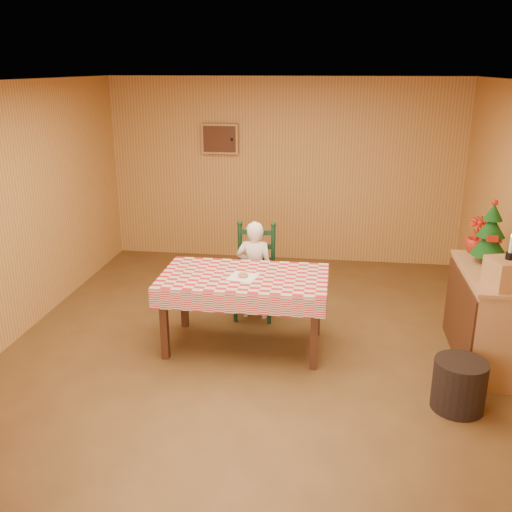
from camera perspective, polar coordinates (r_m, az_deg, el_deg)
The scene contains 13 objects.
ground at distance 5.80m, azimuth -0.28°, elevation -9.56°, with size 6.00×6.00×0.00m, color brown.
cabin_walls at distance 5.72m, azimuth 0.45°, elevation 9.40°, with size 5.10×6.05×2.65m.
dining_table at distance 5.64m, azimuth -1.22°, elevation -2.72°, with size 1.66×0.96×0.77m.
ladder_chair at distance 6.44m, azimuth -0.09°, elevation -1.73°, with size 0.44×0.40×1.08m.
seated_child at distance 6.36m, azimuth -0.16°, elevation -1.41°, with size 0.41×0.27×1.12m, color white.
napkin at distance 5.57m, azimuth -1.30°, elevation -2.09°, with size 0.26×0.26×0.00m, color white.
donut at distance 5.56m, azimuth -1.30°, elevation -1.91°, with size 0.10×0.10×0.03m, color #BF7E44.
shelf_unit at distance 5.86m, azimuth 22.01°, elevation -5.67°, with size 0.54×1.24×0.93m.
crate at distance 5.29m, azimuth 23.82°, elevation -1.58°, with size 0.30×0.30×0.25m, color tan.
christmas_tree at distance 5.85m, azimuth 22.42°, elevation 2.02°, with size 0.34×0.34×0.62m.
flower_arrangement at distance 6.14m, azimuth 21.21°, elevation 1.96°, with size 0.21×0.21×0.37m, color #AC1D0F.
candle_set at distance 5.24m, azimuth 24.09°, elevation 0.37°, with size 0.07×0.07×0.22m.
storage_bin at distance 5.12m, azimuth 19.65°, elevation -12.04°, with size 0.44×0.44×0.44m, color black.
Camera 1 is at (0.74, -5.07, 2.73)m, focal length 40.00 mm.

